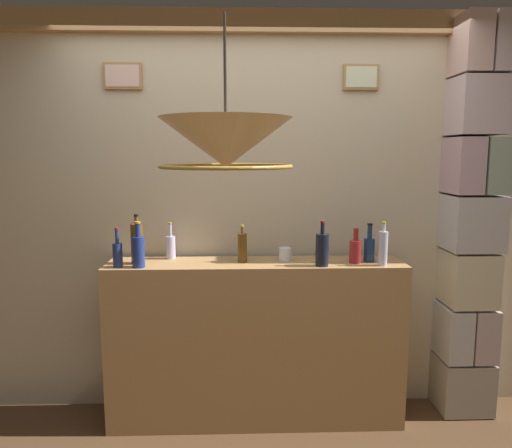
{
  "coord_description": "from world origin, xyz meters",
  "views": [
    {
      "loc": [
        -0.09,
        -2.13,
        1.73
      ],
      "look_at": [
        0.0,
        0.79,
        1.3
      ],
      "focal_mm": 33.98,
      "sensor_mm": 36.0,
      "label": 1
    }
  ],
  "objects_px": {
    "liquor_bottle_sherry": "(369,248)",
    "glass_tumbler_rocks": "(285,254)",
    "liquor_bottle_scotch": "(137,243)",
    "liquor_bottle_whiskey": "(355,250)",
    "liquor_bottle_rum": "(383,248)",
    "liquor_bottle_rye": "(322,249)",
    "liquor_bottle_vermouth": "(242,247)",
    "pendant_lamp": "(226,145)",
    "liquor_bottle_mezcal": "(138,250)",
    "liquor_bottle_brandy": "(171,246)",
    "liquor_bottle_port": "(118,254)"
  },
  "relations": [
    {
      "from": "liquor_bottle_sherry",
      "to": "glass_tumbler_rocks",
      "type": "bearing_deg",
      "value": 175.47
    },
    {
      "from": "liquor_bottle_scotch",
      "to": "glass_tumbler_rocks",
      "type": "height_order",
      "value": "liquor_bottle_scotch"
    },
    {
      "from": "liquor_bottle_whiskey",
      "to": "glass_tumbler_rocks",
      "type": "distance_m",
      "value": 0.44
    },
    {
      "from": "liquor_bottle_rum",
      "to": "liquor_bottle_rye",
      "type": "bearing_deg",
      "value": 179.77
    },
    {
      "from": "liquor_bottle_vermouth",
      "to": "liquor_bottle_rye",
      "type": "height_order",
      "value": "liquor_bottle_rye"
    },
    {
      "from": "liquor_bottle_scotch",
      "to": "pendant_lamp",
      "type": "relative_size",
      "value": 0.51
    },
    {
      "from": "liquor_bottle_mezcal",
      "to": "liquor_bottle_vermouth",
      "type": "xyz_separation_m",
      "value": [
        0.62,
        0.12,
        -0.01
      ]
    },
    {
      "from": "liquor_bottle_mezcal",
      "to": "liquor_bottle_vermouth",
      "type": "relative_size",
      "value": 1.18
    },
    {
      "from": "liquor_bottle_vermouth",
      "to": "liquor_bottle_brandy",
      "type": "bearing_deg",
      "value": 166.11
    },
    {
      "from": "liquor_bottle_whiskey",
      "to": "pendant_lamp",
      "type": "relative_size",
      "value": 0.36
    },
    {
      "from": "liquor_bottle_scotch",
      "to": "liquor_bottle_rum",
      "type": "bearing_deg",
      "value": -3.88
    },
    {
      "from": "liquor_bottle_whiskey",
      "to": "glass_tumbler_rocks",
      "type": "bearing_deg",
      "value": 169.42
    },
    {
      "from": "liquor_bottle_brandy",
      "to": "glass_tumbler_rocks",
      "type": "xyz_separation_m",
      "value": [
        0.73,
        -0.08,
        -0.04
      ]
    },
    {
      "from": "liquor_bottle_rum",
      "to": "liquor_bottle_whiskey",
      "type": "bearing_deg",
      "value": 153.57
    },
    {
      "from": "liquor_bottle_port",
      "to": "liquor_bottle_mezcal",
      "type": "xyz_separation_m",
      "value": [
        0.13,
        -0.01,
        0.02
      ]
    },
    {
      "from": "liquor_bottle_scotch",
      "to": "liquor_bottle_whiskey",
      "type": "bearing_deg",
      "value": -1.16
    },
    {
      "from": "liquor_bottle_brandy",
      "to": "pendant_lamp",
      "type": "xyz_separation_m",
      "value": [
        0.39,
        -1.1,
        0.63
      ]
    },
    {
      "from": "liquor_bottle_sherry",
      "to": "glass_tumbler_rocks",
      "type": "height_order",
      "value": "liquor_bottle_sherry"
    },
    {
      "from": "liquor_bottle_mezcal",
      "to": "glass_tumbler_rocks",
      "type": "relative_size",
      "value": 3.33
    },
    {
      "from": "liquor_bottle_port",
      "to": "liquor_bottle_scotch",
      "type": "xyz_separation_m",
      "value": [
        0.1,
        0.09,
        0.04
      ]
    },
    {
      "from": "liquor_bottle_whiskey",
      "to": "glass_tumbler_rocks",
      "type": "height_order",
      "value": "liquor_bottle_whiskey"
    },
    {
      "from": "liquor_bottle_scotch",
      "to": "liquor_bottle_rye",
      "type": "relative_size",
      "value": 1.11
    },
    {
      "from": "liquor_bottle_port",
      "to": "liquor_bottle_rye",
      "type": "bearing_deg",
      "value": -0.3
    },
    {
      "from": "liquor_bottle_scotch",
      "to": "liquor_bottle_rye",
      "type": "distance_m",
      "value": 1.14
    },
    {
      "from": "glass_tumbler_rocks",
      "to": "liquor_bottle_rye",
      "type": "bearing_deg",
      "value": -36.02
    },
    {
      "from": "liquor_bottle_port",
      "to": "liquor_bottle_sherry",
      "type": "distance_m",
      "value": 1.55
    },
    {
      "from": "liquor_bottle_rum",
      "to": "liquor_bottle_sherry",
      "type": "height_order",
      "value": "liquor_bottle_rum"
    },
    {
      "from": "liquor_bottle_rum",
      "to": "pendant_lamp",
      "type": "relative_size",
      "value": 0.44
    },
    {
      "from": "liquor_bottle_sherry",
      "to": "pendant_lamp",
      "type": "distance_m",
      "value": 1.45
    },
    {
      "from": "liquor_bottle_rum",
      "to": "liquor_bottle_whiskey",
      "type": "relative_size",
      "value": 1.24
    },
    {
      "from": "liquor_bottle_whiskey",
      "to": "liquor_bottle_brandy",
      "type": "bearing_deg",
      "value": 171.94
    },
    {
      "from": "liquor_bottle_vermouth",
      "to": "glass_tumbler_rocks",
      "type": "xyz_separation_m",
      "value": [
        0.27,
        0.03,
        -0.05
      ]
    },
    {
      "from": "liquor_bottle_mezcal",
      "to": "liquor_bottle_whiskey",
      "type": "bearing_deg",
      "value": 3.2
    },
    {
      "from": "liquor_bottle_sherry",
      "to": "pendant_lamp",
      "type": "height_order",
      "value": "pendant_lamp"
    },
    {
      "from": "glass_tumbler_rocks",
      "to": "pendant_lamp",
      "type": "bearing_deg",
      "value": -108.56
    },
    {
      "from": "liquor_bottle_mezcal",
      "to": "glass_tumbler_rocks",
      "type": "xyz_separation_m",
      "value": [
        0.89,
        0.15,
        -0.06
      ]
    },
    {
      "from": "liquor_bottle_mezcal",
      "to": "glass_tumbler_rocks",
      "type": "distance_m",
      "value": 0.91
    },
    {
      "from": "liquor_bottle_whiskey",
      "to": "pendant_lamp",
      "type": "height_order",
      "value": "pendant_lamp"
    },
    {
      "from": "liquor_bottle_port",
      "to": "liquor_bottle_vermouth",
      "type": "relative_size",
      "value": 1.03
    },
    {
      "from": "liquor_bottle_scotch",
      "to": "liquor_bottle_sherry",
      "type": "relative_size",
      "value": 1.27
    },
    {
      "from": "liquor_bottle_sherry",
      "to": "glass_tumbler_rocks",
      "type": "distance_m",
      "value": 0.53
    },
    {
      "from": "liquor_bottle_mezcal",
      "to": "liquor_bottle_whiskey",
      "type": "relative_size",
      "value": 1.28
    },
    {
      "from": "liquor_bottle_mezcal",
      "to": "liquor_bottle_brandy",
      "type": "height_order",
      "value": "liquor_bottle_mezcal"
    },
    {
      "from": "liquor_bottle_port",
      "to": "liquor_bottle_rye",
      "type": "relative_size",
      "value": 0.87
    },
    {
      "from": "liquor_bottle_brandy",
      "to": "liquor_bottle_whiskey",
      "type": "xyz_separation_m",
      "value": [
        1.17,
        -0.17,
        0.0
      ]
    },
    {
      "from": "liquor_bottle_sherry",
      "to": "pendant_lamp",
      "type": "relative_size",
      "value": 0.4
    },
    {
      "from": "liquor_bottle_mezcal",
      "to": "liquor_bottle_sherry",
      "type": "height_order",
      "value": "liquor_bottle_mezcal"
    },
    {
      "from": "liquor_bottle_scotch",
      "to": "pendant_lamp",
      "type": "xyz_separation_m",
      "value": [
        0.58,
        -0.96,
        0.59
      ]
    },
    {
      "from": "liquor_bottle_sherry",
      "to": "liquor_bottle_vermouth",
      "type": "bearing_deg",
      "value": 179.17
    },
    {
      "from": "glass_tumbler_rocks",
      "to": "liquor_bottle_whiskey",
      "type": "bearing_deg",
      "value": -10.58
    }
  ]
}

